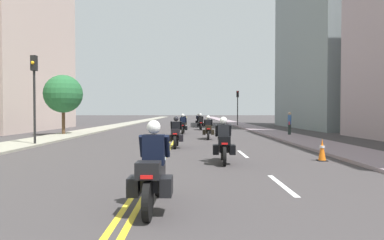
{
  "coord_description": "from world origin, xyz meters",
  "views": [
    {
      "loc": [
        1.1,
        -0.07,
        1.8
      ],
      "look_at": [
        1.28,
        25.28,
        1.18
      ],
      "focal_mm": 30.94,
      "sensor_mm": 36.0,
      "label": 1
    }
  ],
  "objects_px": {
    "motorcycle_3": "(208,129)",
    "pedestrian_0": "(290,124)",
    "motorcycle_0": "(153,173)",
    "motorcycle_4": "(183,126)",
    "motorcycle_1": "(224,144)",
    "motorcycle_6": "(184,122)",
    "motorcycle_2": "(176,135)",
    "street_tree_0": "(63,94)",
    "traffic_light_near": "(34,84)",
    "traffic_light_far": "(238,102)",
    "traffic_cone_1": "(322,150)",
    "motorcycle_5": "(201,123)",
    "motorcycle_7": "(198,121)"
  },
  "relations": [
    {
      "from": "motorcycle_5",
      "to": "motorcycle_7",
      "type": "bearing_deg",
      "value": 87.85
    },
    {
      "from": "motorcycle_5",
      "to": "motorcycle_6",
      "type": "height_order",
      "value": "motorcycle_5"
    },
    {
      "from": "traffic_light_near",
      "to": "traffic_light_far",
      "type": "height_order",
      "value": "traffic_light_near"
    },
    {
      "from": "traffic_light_near",
      "to": "motorcycle_6",
      "type": "bearing_deg",
      "value": 70.02
    },
    {
      "from": "traffic_cone_1",
      "to": "traffic_light_near",
      "type": "xyz_separation_m",
      "value": [
        -13.08,
        5.5,
        2.89
      ]
    },
    {
      "from": "motorcycle_5",
      "to": "traffic_light_near",
      "type": "height_order",
      "value": "traffic_light_near"
    },
    {
      "from": "motorcycle_1",
      "to": "motorcycle_5",
      "type": "xyz_separation_m",
      "value": [
        -0.09,
        21.48,
        -0.02
      ]
    },
    {
      "from": "motorcycle_7",
      "to": "traffic_light_near",
      "type": "height_order",
      "value": "traffic_light_near"
    },
    {
      "from": "motorcycle_6",
      "to": "traffic_cone_1",
      "type": "relative_size",
      "value": 2.58
    },
    {
      "from": "motorcycle_0",
      "to": "motorcycle_7",
      "type": "bearing_deg",
      "value": 88.42
    },
    {
      "from": "motorcycle_5",
      "to": "traffic_light_far",
      "type": "xyz_separation_m",
      "value": [
        4.93,
        8.51,
        2.44
      ]
    },
    {
      "from": "motorcycle_1",
      "to": "motorcycle_3",
      "type": "distance_m",
      "value": 10.22
    },
    {
      "from": "traffic_light_far",
      "to": "motorcycle_2",
      "type": "bearing_deg",
      "value": -105.1
    },
    {
      "from": "motorcycle_2",
      "to": "motorcycle_1",
      "type": "bearing_deg",
      "value": -68.15
    },
    {
      "from": "motorcycle_0",
      "to": "motorcycle_1",
      "type": "height_order",
      "value": "motorcycle_0"
    },
    {
      "from": "traffic_cone_1",
      "to": "street_tree_0",
      "type": "xyz_separation_m",
      "value": [
        -14.48,
        13.18,
        2.75
      ]
    },
    {
      "from": "motorcycle_7",
      "to": "pedestrian_0",
      "type": "height_order",
      "value": "pedestrian_0"
    },
    {
      "from": "traffic_light_near",
      "to": "traffic_light_far",
      "type": "relative_size",
      "value": 1.07
    },
    {
      "from": "traffic_cone_1",
      "to": "traffic_light_near",
      "type": "bearing_deg",
      "value": 157.18
    },
    {
      "from": "motorcycle_1",
      "to": "motorcycle_6",
      "type": "distance_m",
      "value": 26.76
    },
    {
      "from": "traffic_light_near",
      "to": "motorcycle_7",
      "type": "bearing_deg",
      "value": 70.3
    },
    {
      "from": "motorcycle_0",
      "to": "traffic_light_near",
      "type": "xyz_separation_m",
      "value": [
        -7.55,
        11.47,
        2.62
      ]
    },
    {
      "from": "motorcycle_6",
      "to": "traffic_light_far",
      "type": "distance_m",
      "value": 7.9
    },
    {
      "from": "motorcycle_5",
      "to": "motorcycle_2",
      "type": "bearing_deg",
      "value": -98.14
    },
    {
      "from": "motorcycle_6",
      "to": "motorcycle_2",
      "type": "bearing_deg",
      "value": -89.99
    },
    {
      "from": "motorcycle_6",
      "to": "motorcycle_5",
      "type": "bearing_deg",
      "value": -70.88
    },
    {
      "from": "motorcycle_0",
      "to": "motorcycle_2",
      "type": "xyz_separation_m",
      "value": [
        -0.01,
        10.53,
        -0.02
      ]
    },
    {
      "from": "motorcycle_0",
      "to": "motorcycle_3",
      "type": "bearing_deg",
      "value": 84.26
    },
    {
      "from": "motorcycle_4",
      "to": "pedestrian_0",
      "type": "bearing_deg",
      "value": -16.87
    },
    {
      "from": "motorcycle_7",
      "to": "street_tree_0",
      "type": "bearing_deg",
      "value": -120.21
    },
    {
      "from": "motorcycle_4",
      "to": "traffic_cone_1",
      "type": "xyz_separation_m",
      "value": [
        5.41,
        -15.14,
        -0.24
      ]
    },
    {
      "from": "motorcycle_0",
      "to": "motorcycle_5",
      "type": "bearing_deg",
      "value": 87.42
    },
    {
      "from": "motorcycle_3",
      "to": "pedestrian_0",
      "type": "xyz_separation_m",
      "value": [
        6.18,
        2.66,
        0.28
      ]
    },
    {
      "from": "motorcycle_4",
      "to": "motorcycle_1",
      "type": "bearing_deg",
      "value": -81.29
    },
    {
      "from": "motorcycle_6",
      "to": "street_tree_0",
      "type": "xyz_separation_m",
      "value": [
        -8.91,
        -12.99,
        2.52
      ]
    },
    {
      "from": "motorcycle_2",
      "to": "traffic_light_near",
      "type": "xyz_separation_m",
      "value": [
        -7.53,
        0.94,
        2.65
      ]
    },
    {
      "from": "motorcycle_6",
      "to": "traffic_cone_1",
      "type": "distance_m",
      "value": 26.76
    },
    {
      "from": "motorcycle_5",
      "to": "pedestrian_0",
      "type": "bearing_deg",
      "value": -55.66
    },
    {
      "from": "motorcycle_2",
      "to": "motorcycle_7",
      "type": "bearing_deg",
      "value": 87.72
    },
    {
      "from": "motorcycle_2",
      "to": "street_tree_0",
      "type": "distance_m",
      "value": 12.66
    },
    {
      "from": "motorcycle_4",
      "to": "motorcycle_5",
      "type": "xyz_separation_m",
      "value": [
        1.65,
        5.82,
        0.01
      ]
    },
    {
      "from": "motorcycle_1",
      "to": "motorcycle_6",
      "type": "relative_size",
      "value": 1.01
    },
    {
      "from": "traffic_light_near",
      "to": "motorcycle_3",
      "type": "bearing_deg",
      "value": 23.96
    },
    {
      "from": "traffic_cone_1",
      "to": "traffic_light_near",
      "type": "relative_size",
      "value": 0.17
    },
    {
      "from": "pedestrian_0",
      "to": "street_tree_0",
      "type": "bearing_deg",
      "value": -71.31
    },
    {
      "from": "motorcycle_0",
      "to": "traffic_light_far",
      "type": "height_order",
      "value": "traffic_light_far"
    },
    {
      "from": "motorcycle_0",
      "to": "street_tree_0",
      "type": "distance_m",
      "value": 21.28
    },
    {
      "from": "traffic_light_near",
      "to": "pedestrian_0",
      "type": "bearing_deg",
      "value": 23.69
    },
    {
      "from": "motorcycle_5",
      "to": "traffic_cone_1",
      "type": "bearing_deg",
      "value": -81.74
    },
    {
      "from": "pedestrian_0",
      "to": "motorcycle_4",
      "type": "bearing_deg",
      "value": -87.82
    }
  ]
}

